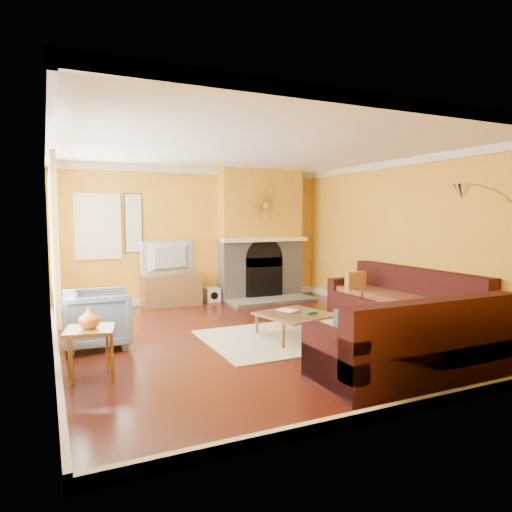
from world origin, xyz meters
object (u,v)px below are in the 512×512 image
sectional_sofa (363,308)px  media_console (171,290)px  arc_lamp (501,281)px  side_table (90,353)px  armchair (98,319)px  coffee_table (295,325)px

sectional_sofa → media_console: bearing=116.6°
arc_lamp → media_console: bearing=113.8°
media_console → side_table: media_console is taller
side_table → arc_lamp: size_ratio=0.27×
armchair → side_table: 1.22m
media_console → side_table: bearing=-116.6°
coffee_table → side_table: size_ratio=1.67×
armchair → side_table: armchair is taller
media_console → arc_lamp: (2.34, -5.30, 0.72)m
armchair → side_table: bearing=172.8°
coffee_table → arc_lamp: (1.34, -2.20, 0.85)m
armchair → side_table: (-0.20, -1.20, -0.11)m
sectional_sofa → coffee_table: sectional_sofa is taller
side_table → arc_lamp: arc_lamp is taller
arc_lamp → sectional_sofa: bearing=107.7°
media_console → side_table: 4.03m
sectional_sofa → coffee_table: 0.98m
side_table → armchair: bearing=80.5°
sectional_sofa → side_table: (-3.60, 0.00, -0.18)m
side_table → sectional_sofa: bearing=-0.0°
armchair → arc_lamp: (3.94, -2.90, 0.64)m
side_table → arc_lamp: bearing=-22.3°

